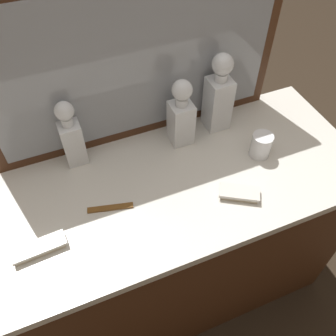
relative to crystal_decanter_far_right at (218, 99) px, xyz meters
The scene contains 10 objects.
ground_plane 1.01m from the crystal_decanter_far_right, 144.42° to the right, with size 6.00×6.00×0.00m, color #2D2319.
dresser 0.64m from the crystal_decanter_far_right, 144.42° to the right, with size 1.41×0.58×0.82m.
dresser_mirror 0.34m from the crystal_decanter_far_right, 165.77° to the left, with size 1.05×0.03×0.60m.
crystal_decanter_far_right is the anchor object (origin of this frame).
crystal_decanter_right 0.16m from the crystal_decanter_far_right, behind, with size 0.08×0.08×0.26m.
crystal_decanter_far_left 0.54m from the crystal_decanter_far_right, behind, with size 0.07×0.07×0.26m.
crystal_tumbler_front 0.23m from the crystal_decanter_far_right, 69.76° to the right, with size 0.07×0.07×0.09m.
silver_brush_far_right 0.37m from the crystal_decanter_far_right, 104.30° to the right, with size 0.14×0.12×0.02m.
silver_brush_rear 0.79m from the crystal_decanter_far_right, 158.28° to the right, with size 0.16×0.06×0.02m.
tortoiseshell_comb 0.56m from the crystal_decanter_far_right, 155.36° to the right, with size 0.15×0.05×0.01m.
Camera 1 is at (-0.29, -0.71, 1.80)m, focal length 39.18 mm.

